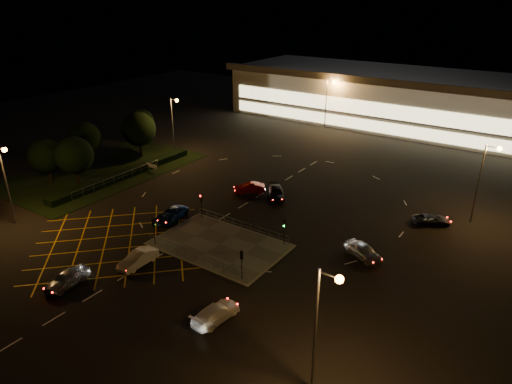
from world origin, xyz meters
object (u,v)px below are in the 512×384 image
Objects in this scene: signal_nw at (201,201)px; car_left_blue at (171,215)px; signal_se at (242,259)px; car_far_dkgrey at (276,193)px; car_east_grey at (432,220)px; car_queue_white at (138,259)px; car_right_silver at (363,251)px; signal_sw at (154,226)px; car_approach_white at (216,313)px; signal_ne at (284,227)px; car_near_silver at (67,278)px; car_circ_red at (249,188)px.

signal_nw reaches higher than car_left_blue.
signal_se is at bearing -33.65° from signal_nw.
car_far_dkgrey is (-7.63, 18.52, -1.64)m from signal_se.
car_east_grey is (24.16, 14.57, -1.74)m from signal_nw.
signal_se is at bearing 117.97° from car_east_grey.
car_right_silver is (18.66, 14.62, 0.04)m from car_queue_white.
signal_sw is 33.09m from car_east_grey.
signal_sw is at bearing 0.00° from signal_se.
signal_se is 16.00m from car_left_blue.
signal_se reaches higher than car_right_silver.
car_approach_white reaches higher than car_east_grey.
car_right_silver is at bearing 18.29° from signal_ne.
car_near_silver is at bearing 108.47° from car_east_grey.
car_east_grey is (24.16, 22.55, -1.74)m from signal_sw.
car_east_grey is at bearing 31.09° from signal_nw.
car_right_silver reaches higher than car_circ_red.
signal_sw is 7.99m from signal_nw.
signal_nw is 1.00× the size of signal_ne.
car_left_blue is 31.94m from car_east_grey.
car_approach_white is at bearing -11.99° from car_circ_red.
car_near_silver is 1.01× the size of car_queue_white.
signal_se reaches higher than car_east_grey.
signal_sw is 1.00× the size of signal_nw.
signal_sw is at bearing 78.51° from car_near_silver.
signal_ne is at bearing -90.33° from car_far_dkgrey.
signal_se is 0.69× the size of car_near_silver.
signal_sw is at bearing 111.43° from car_queue_white.
signal_ne is 15.92m from car_queue_white.
car_near_silver is 0.92× the size of car_far_dkgrey.
car_queue_white is at bearing 61.46° from car_near_silver.
car_left_blue is 20.26m from car_approach_white.
car_left_blue is at bearing -20.51° from signal_se.
signal_se reaches higher than car_left_blue.
signal_sw is at bearing -90.00° from signal_nw.
signal_nw reaches higher than car_queue_white.
car_east_grey is at bearing 48.07° from car_near_silver.
car_queue_white is at bearing 153.34° from car_right_silver.
car_left_blue is at bearing -55.40° from car_circ_red.
signal_nw is 0.69× the size of car_near_silver.
car_circ_red is 27.53m from car_approach_white.
signal_sw is at bearing -17.83° from car_approach_white.
signal_nw is at bearing -33.65° from signal_se.
signal_nw is 0.63× the size of car_far_dkgrey.
car_left_blue is at bearing -140.28° from signal_nw.
signal_sw is 0.69× the size of car_queue_white.
signal_ne is 22.66m from car_near_silver.
car_circ_red is at bearing 93.17° from car_queue_white.
car_far_dkgrey is at bearing 67.82° from car_east_grey.
signal_nw is at bearing -148.77° from car_far_dkgrey.
signal_sw is at bearing 143.16° from car_right_silver.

